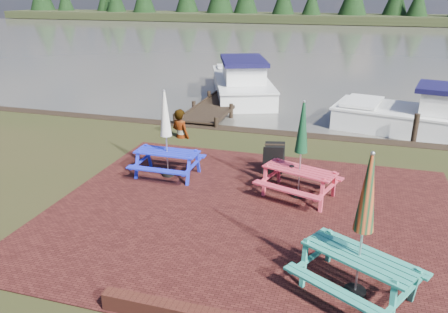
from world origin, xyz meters
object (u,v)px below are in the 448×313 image
picnic_table_red (300,165)px  picnic_table_blue (167,147)px  picnic_table_teal (360,249)px  boat_jetty (242,83)px  boat_near (444,120)px  person (180,110)px  jetty (228,97)px  chalkboard (274,159)px

picnic_table_red → picnic_table_blue: picnic_table_red is taller
picnic_table_teal → picnic_table_red: bearing=141.1°
picnic_table_teal → picnic_table_blue: (-4.87, 3.64, -0.05)m
picnic_table_red → boat_jetty: size_ratio=0.31×
boat_jetty → boat_near: 9.27m
person → jetty: bearing=-67.9°
picnic_table_blue → picnic_table_red: bearing=-4.1°
jetty → boat_near: bearing=-15.1°
boat_near → person: size_ratio=3.89×
boat_jetty → boat_near: size_ratio=1.01×
boat_near → picnic_table_blue: bearing=142.1°
picnic_table_blue → boat_jetty: 10.54m
picnic_table_teal → picnic_table_blue: 6.08m
boat_jetty → person: person is taller
person → boat_jetty: bearing=-69.5°
chalkboard → boat_jetty: 10.17m
chalkboard → boat_jetty: boat_jetty is taller
jetty → boat_near: 8.89m
picnic_table_blue → jetty: 8.90m
picnic_table_teal → person: size_ratio=1.27×
picnic_table_teal → picnic_table_blue: bearing=172.3°
picnic_table_blue → person: (-0.90, 3.15, 0.16)m
picnic_table_teal → boat_near: 10.55m
picnic_table_blue → boat_near: (7.70, 6.52, -0.43)m
boat_jetty → boat_near: (8.36, -4.00, -0.04)m
chalkboard → jetty: bearing=101.0°
chalkboard → boat_near: boat_near is taller
boat_near → picnic_table_teal: bearing=176.3°
picnic_table_red → boat_near: size_ratio=0.31×
picnic_table_blue → boat_near: picnic_table_blue is taller
picnic_table_blue → boat_jetty: picnic_table_blue is taller
jetty → boat_jetty: (0.21, 1.69, 0.31)m
jetty → boat_near: (8.58, -2.31, 0.27)m
chalkboard → boat_jetty: (-3.34, 9.60, -0.02)m
picnic_table_blue → chalkboard: 2.85m
jetty → boat_near: size_ratio=1.21×
picnic_table_teal → person: (-5.77, 6.79, 0.10)m
jetty → boat_jetty: boat_jetty is taller
picnic_table_red → picnic_table_blue: 3.51m
picnic_table_teal → picnic_table_red: size_ratio=1.05×
chalkboard → boat_jetty: size_ratio=0.11×
chalkboard → person: size_ratio=0.44×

